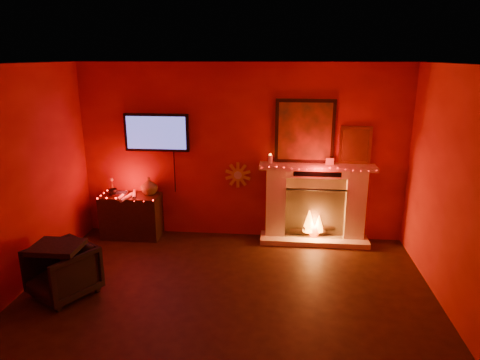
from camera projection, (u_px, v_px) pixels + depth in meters
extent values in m
plane|color=black|center=(219.00, 328.00, 4.54)|extent=(5.00, 5.00, 0.00)
plane|color=silver|center=(215.00, 65.00, 3.79)|extent=(5.00, 5.00, 0.00)
plane|color=maroon|center=(241.00, 153.00, 6.55)|extent=(5.00, 0.00, 5.00)
cube|color=beige|center=(314.00, 240.00, 6.62)|extent=(1.65, 0.40, 0.08)
cube|color=beige|center=(276.00, 205.00, 6.62)|extent=(0.30, 0.22, 0.95)
cube|color=beige|center=(355.00, 208.00, 6.51)|extent=(0.30, 0.22, 0.95)
cube|color=beige|center=(317.00, 172.00, 6.41)|extent=(1.50, 0.22, 0.14)
cube|color=beige|center=(317.00, 167.00, 6.33)|extent=(1.72, 0.34, 0.06)
cube|color=#987658|center=(315.00, 205.00, 6.62)|extent=(0.90, 0.10, 0.95)
cube|color=black|center=(315.00, 214.00, 6.47)|extent=(0.90, 0.02, 0.78)
cylinder|color=black|center=(307.00, 232.00, 6.66)|extent=(0.55, 0.09, 0.09)
cylinder|color=black|center=(319.00, 228.00, 6.65)|extent=(0.51, 0.18, 0.08)
cone|color=orange|center=(309.00, 221.00, 6.61)|extent=(0.20, 0.20, 0.34)
cone|color=orange|center=(319.00, 223.00, 6.61)|extent=(0.16, 0.16, 0.26)
sphere|color=#FF3F07|center=(314.00, 231.00, 6.65)|extent=(0.18, 0.18, 0.18)
cube|color=black|center=(305.00, 131.00, 6.33)|extent=(0.88, 0.05, 0.95)
cube|color=#BC5219|center=(305.00, 132.00, 6.31)|extent=(0.78, 0.01, 0.85)
cube|color=gold|center=(355.00, 145.00, 6.32)|extent=(0.46, 0.04, 0.56)
cube|color=#A87A26|center=(356.00, 145.00, 6.30)|extent=(0.38, 0.01, 0.48)
cylinder|color=beige|center=(270.00, 159.00, 6.41)|extent=(0.07, 0.07, 0.12)
cube|color=beige|center=(330.00, 161.00, 6.32)|extent=(0.12, 0.01, 0.10)
cube|color=black|center=(157.00, 133.00, 6.55)|extent=(1.00, 0.06, 0.58)
cube|color=#4C53C3|center=(156.00, 133.00, 6.51)|extent=(0.92, 0.01, 0.50)
cylinder|color=black|center=(175.00, 172.00, 6.71)|extent=(0.02, 0.02, 0.66)
cylinder|color=gold|center=(238.00, 175.00, 6.64)|extent=(0.20, 0.03, 0.20)
cylinder|color=beige|center=(238.00, 175.00, 6.62)|extent=(0.13, 0.01, 0.13)
cube|color=black|center=(132.00, 216.00, 6.76)|extent=(0.91, 0.45, 0.69)
imported|color=brown|center=(149.00, 186.00, 6.67)|extent=(0.27, 0.27, 0.28)
imported|color=black|center=(113.00, 192.00, 6.64)|extent=(0.13, 0.13, 0.11)
cylinder|color=beige|center=(122.00, 196.00, 6.57)|extent=(0.05, 0.38, 0.05)
cylinder|color=beige|center=(127.00, 197.00, 6.49)|extent=(0.10, 0.38, 0.05)
cylinder|color=beige|center=(134.00, 194.00, 6.64)|extent=(0.16, 0.38, 0.05)
cube|color=#59191B|center=(120.00, 194.00, 6.65)|extent=(0.20, 0.14, 0.03)
cube|color=#21384D|center=(121.00, 193.00, 6.65)|extent=(0.17, 0.12, 0.02)
imported|color=black|center=(62.00, 272.00, 5.09)|extent=(0.92, 0.93, 0.62)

